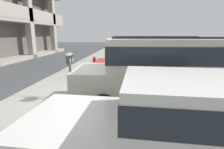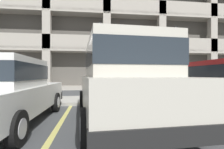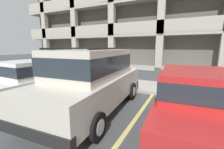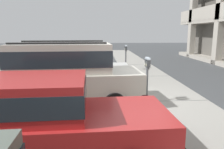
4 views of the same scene
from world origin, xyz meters
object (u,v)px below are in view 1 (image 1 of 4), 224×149
dark_hatchback (147,63)px  parking_meter_near (70,65)px  silver_suv (157,70)px  red_sedan (181,127)px  fire_hydrant (94,63)px  blue_coupe (149,56)px

dark_hatchback → parking_meter_near: (-2.89, 2.54, 0.36)m
silver_suv → red_sedan: bearing=175.8°
fire_hydrant → dark_hatchback: bearing=-125.1°
dark_hatchback → blue_coupe: bearing=-9.4°
silver_suv → fire_hydrant: 5.73m
dark_hatchback → parking_meter_near: size_ratio=3.20×
red_sedan → dark_hatchback: size_ratio=1.00×
blue_coupe → dark_hatchback: bearing=170.9°
red_sedan → blue_coupe: (8.43, -0.32, 0.00)m
dark_hatchback → parking_meter_near: parking_meter_near is taller
dark_hatchback → blue_coupe: 2.83m
blue_coupe → fire_hydrant: (-0.81, 3.19, -0.36)m
red_sedan → dark_hatchback: 5.62m
dark_hatchback → blue_coupe: same height
dark_hatchback → fire_hydrant: bearing=52.5°
silver_suv → blue_coupe: silver_suv is taller
silver_suv → fire_hydrant: size_ratio=6.98×
silver_suv → parking_meter_near: (0.00, 2.60, 0.09)m
silver_suv → parking_meter_near: size_ratio=3.43×
red_sedan → blue_coupe: bearing=-0.2°
blue_coupe → parking_meter_near: 6.41m
red_sedan → blue_coupe: 8.44m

